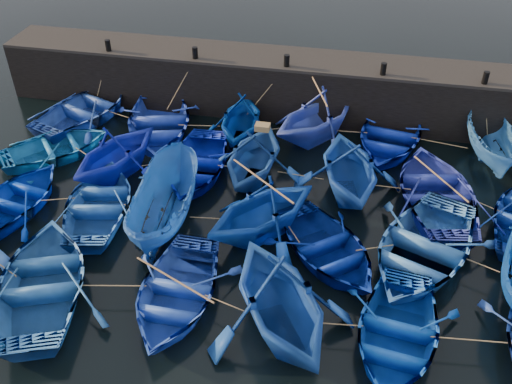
% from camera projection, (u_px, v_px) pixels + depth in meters
% --- Properties ---
extents(ground, '(120.00, 120.00, 0.00)m').
position_uv_depth(ground, '(236.00, 269.00, 18.13)').
color(ground, black).
rests_on(ground, ground).
extents(quay_wall, '(26.00, 2.50, 2.50)m').
position_uv_depth(quay_wall, '(289.00, 86.00, 25.57)').
color(quay_wall, black).
rests_on(quay_wall, ground).
extents(quay_top, '(26.00, 2.50, 0.12)m').
position_uv_depth(quay_top, '(290.00, 59.00, 24.78)').
color(quay_top, black).
rests_on(quay_top, quay_wall).
extents(bollard_0, '(0.24, 0.24, 0.50)m').
position_uv_depth(bollard_0, '(108.00, 45.00, 25.17)').
color(bollard_0, black).
rests_on(bollard_0, quay_top).
extents(bollard_1, '(0.24, 0.24, 0.50)m').
position_uv_depth(bollard_1, '(195.00, 53.00, 24.53)').
color(bollard_1, black).
rests_on(bollard_1, quay_top).
extents(bollard_2, '(0.24, 0.24, 0.50)m').
position_uv_depth(bollard_2, '(287.00, 61.00, 23.89)').
color(bollard_2, black).
rests_on(bollard_2, quay_top).
extents(bollard_3, '(0.24, 0.24, 0.50)m').
position_uv_depth(bollard_3, '(383.00, 69.00, 23.25)').
color(bollard_3, black).
rests_on(bollard_3, quay_top).
extents(bollard_4, '(0.24, 0.24, 0.50)m').
position_uv_depth(bollard_4, '(486.00, 78.00, 22.60)').
color(bollard_4, black).
rests_on(bollard_4, quay_top).
extents(boat_0, '(5.45, 6.30, 1.10)m').
position_uv_depth(boat_0, '(86.00, 108.00, 25.38)').
color(boat_0, '#1F4196').
rests_on(boat_0, ground).
extents(boat_1, '(5.50, 6.58, 1.17)m').
position_uv_depth(boat_1, '(158.00, 122.00, 24.34)').
color(boat_1, '#1D38B4').
rests_on(boat_1, ground).
extents(boat_2, '(3.60, 4.10, 2.05)m').
position_uv_depth(boat_2, '(241.00, 118.00, 23.70)').
color(boat_2, navy).
rests_on(boat_2, ground).
extents(boat_3, '(5.81, 5.92, 2.36)m').
position_uv_depth(boat_3, '(316.00, 115.00, 23.60)').
color(boat_3, blue).
rests_on(boat_3, ground).
extents(boat_4, '(4.60, 5.80, 1.08)m').
position_uv_depth(boat_4, '(389.00, 135.00, 23.56)').
color(boat_4, '#0A2295').
rests_on(boat_4, ground).
extents(boat_5, '(2.27, 4.63, 1.72)m').
position_uv_depth(boat_5, '(493.00, 144.00, 22.44)').
color(boat_5, '#316EC0').
rests_on(boat_5, ground).
extents(boat_6, '(5.43, 5.35, 0.92)m').
position_uv_depth(boat_6, '(56.00, 147.00, 22.98)').
color(boat_6, '#1362AA').
rests_on(boat_6, ground).
extents(boat_7, '(4.94, 5.26, 2.22)m').
position_uv_depth(boat_7, '(116.00, 151.00, 21.55)').
color(boat_7, '#0C1CA5').
rests_on(boat_7, ground).
extents(boat_8, '(3.63, 4.95, 1.00)m').
position_uv_depth(boat_8, '(195.00, 164.00, 21.95)').
color(boat_8, '#0418A7').
rests_on(boat_8, ground).
extents(boat_9, '(4.21, 4.75, 2.31)m').
position_uv_depth(boat_9, '(254.00, 156.00, 21.24)').
color(boat_9, navy).
rests_on(boat_9, ground).
extents(boat_10, '(5.01, 5.47, 2.44)m').
position_uv_depth(boat_10, '(350.00, 167.00, 20.52)').
color(boat_10, navy).
rests_on(boat_10, ground).
extents(boat_11, '(4.90, 6.18, 1.15)m').
position_uv_depth(boat_11, '(437.00, 192.00, 20.41)').
color(boat_11, navy).
rests_on(boat_11, ground).
extents(boat_13, '(3.91, 4.95, 0.93)m').
position_uv_depth(boat_13, '(16.00, 200.00, 20.24)').
color(boat_13, '#0027A0').
rests_on(boat_13, ground).
extents(boat_14, '(4.32, 5.39, 0.99)m').
position_uv_depth(boat_14, '(100.00, 202.00, 20.06)').
color(boat_14, '#2055B0').
rests_on(boat_14, ground).
extents(boat_15, '(2.19, 5.16, 1.96)m').
position_uv_depth(boat_15, '(163.00, 204.00, 19.21)').
color(boat_15, '#1C519B').
rests_on(boat_15, ground).
extents(boat_16, '(5.66, 5.71, 2.28)m').
position_uv_depth(boat_16, '(262.00, 209.00, 18.73)').
color(boat_16, '#093794').
rests_on(boat_16, ground).
extents(boat_17, '(5.43, 5.63, 0.95)m').
position_uv_depth(boat_17, '(327.00, 248.00, 18.20)').
color(boat_17, navy).
rests_on(boat_17, ground).
extents(boat_18, '(5.87, 6.79, 1.18)m').
position_uv_depth(boat_18, '(422.00, 248.00, 18.04)').
color(boat_18, blue).
rests_on(boat_18, ground).
extents(boat_21, '(5.53, 6.42, 1.12)m').
position_uv_depth(boat_21, '(44.00, 281.00, 16.95)').
color(boat_21, '#21599C').
rests_on(boat_21, ground).
extents(boat_22, '(3.39, 4.74, 0.98)m').
position_uv_depth(boat_22, '(176.00, 292.00, 16.68)').
color(boat_22, blue).
rests_on(boat_22, ground).
extents(boat_23, '(6.19, 6.41, 2.58)m').
position_uv_depth(boat_23, '(280.00, 299.00, 15.40)').
color(boat_23, navy).
rests_on(boat_23, ground).
extents(boat_24, '(3.91, 5.06, 0.97)m').
position_uv_depth(boat_24, '(396.00, 333.00, 15.50)').
color(boat_24, blue).
rests_on(boat_24, ground).
extents(wooden_crate, '(0.53, 0.38, 0.23)m').
position_uv_depth(wooden_crate, '(262.00, 127.00, 20.43)').
color(wooden_crate, olive).
rests_on(wooden_crate, boat_9).
extents(mooring_ropes, '(17.32, 11.73, 2.10)m').
position_uv_depth(mooring_ropes, '(268.00, 162.00, 21.42)').
color(mooring_ropes, tan).
rests_on(mooring_ropes, ground).
extents(loose_oars, '(9.97, 12.08, 1.44)m').
position_uv_depth(loose_oars, '(306.00, 174.00, 19.32)').
color(loose_oars, '#99724C').
rests_on(loose_oars, ground).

